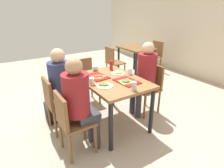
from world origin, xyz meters
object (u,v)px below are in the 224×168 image
(paper_plate_near_edge, at_px, (105,86))
(soda_can, at_px, (134,86))
(pizza_slice_c, at_px, (119,72))
(background_table, at_px, (136,52))
(tray_red_near, at_px, (97,77))
(pizza_slice_a, at_px, (98,76))
(main_table, at_px, (112,86))
(foil_bundle, at_px, (95,68))
(pizza_slice_d, at_px, (104,85))
(plastic_cup_b, at_px, (92,81))
(chair_near_right, at_px, (70,120))
(person_in_brown_jacket, at_px, (79,99))
(chair_left_end, at_px, (85,77))
(tray_red_far, at_px, (127,81))
(pizza_slice_b, at_px, (126,81))
(handbag, at_px, (51,112))
(plastic_cup_a, at_px, (130,72))
(condiment_bottle, at_px, (111,66))
(chair_far_side, at_px, (150,85))
(background_chair_near, at_px, (113,61))
(chair_near_left, at_px, (56,101))
(background_chair_far, at_px, (155,54))
(person_in_red, at_px, (63,84))
(person_far_side, at_px, (145,73))
(paper_plate_center, at_px, (118,73))

(paper_plate_near_edge, height_order, soda_can, soda_can)
(pizza_slice_c, xyz_separation_m, background_table, (-1.51, 1.59, -0.15))
(tray_red_near, xyz_separation_m, pizza_slice_a, (0.03, 0.01, 0.02))
(main_table, bearing_deg, foil_bundle, -177.62)
(background_table, bearing_deg, foil_bundle, -57.34)
(pizza_slice_a, xyz_separation_m, soda_can, (0.67, 0.16, 0.04))
(pizza_slice_d, relative_size, plastic_cup_b, 2.40)
(background_table, bearing_deg, plastic_cup_b, -51.89)
(chair_near_right, relative_size, person_in_brown_jacket, 0.68)
(chair_near_right, bearing_deg, chair_left_end, 147.70)
(chair_near_right, xyz_separation_m, soda_can, (0.20, 0.82, 0.33))
(background_table, bearing_deg, chair_near_right, -53.08)
(pizza_slice_d, distance_m, soda_can, 0.43)
(person_in_brown_jacket, distance_m, tray_red_far, 0.78)
(tray_red_near, distance_m, pizza_slice_b, 0.48)
(background_table, bearing_deg, pizza_slice_d, -48.42)
(handbag, xyz_separation_m, background_table, (-1.04, 2.65, 0.50))
(chair_near_right, xyz_separation_m, pizza_slice_c, (-0.46, 1.04, 0.29))
(plastic_cup_a, height_order, condiment_bottle, condiment_bottle)
(chair_far_side, relative_size, background_chair_near, 1.00)
(chair_near_left, xyz_separation_m, background_table, (-1.39, 2.63, 0.14))
(main_table, xyz_separation_m, plastic_cup_b, (0.03, -0.35, 0.15))
(tray_red_far, xyz_separation_m, paper_plate_near_edge, (-0.03, -0.35, -0.00))
(tray_red_near, distance_m, pizza_slice_c, 0.39)
(chair_near_right, height_order, background_chair_near, same)
(paper_plate_near_edge, relative_size, condiment_bottle, 1.38)
(chair_near_left, relative_size, background_chair_far, 1.00)
(paper_plate_near_edge, distance_m, plastic_cup_a, 0.61)
(chair_left_end, bearing_deg, background_table, 111.38)
(main_table, relative_size, pizza_slice_c, 4.82)
(plastic_cup_b, bearing_deg, pizza_slice_c, 108.53)
(handbag, bearing_deg, soda_can, 36.21)
(condiment_bottle, height_order, foil_bundle, condiment_bottle)
(main_table, height_order, pizza_slice_a, pizza_slice_a)
(pizza_slice_c, bearing_deg, pizza_slice_a, -90.99)
(foil_bundle, bearing_deg, person_in_red, -72.17)
(chair_far_side, distance_m, plastic_cup_a, 0.55)
(person_in_red, height_order, pizza_slice_b, person_in_red)
(paper_plate_near_edge, bearing_deg, person_in_brown_jacket, -74.78)
(condiment_bottle, bearing_deg, chair_left_end, -158.92)
(person_far_side, bearing_deg, chair_far_side, 90.00)
(chair_near_right, bearing_deg, main_table, 110.13)
(pizza_slice_b, distance_m, pizza_slice_d, 0.34)
(pizza_slice_d, height_order, handbag, pizza_slice_d)
(pizza_slice_c, bearing_deg, pizza_slice_d, -56.21)
(tray_red_near, relative_size, background_chair_near, 0.42)
(chair_left_end, xyz_separation_m, person_in_brown_jacket, (1.26, -0.66, 0.25))
(tray_red_far, relative_size, pizza_slice_c, 1.49)
(chair_near_left, bearing_deg, chair_left_end, 130.32)
(tray_red_far, xyz_separation_m, paper_plate_center, (-0.38, 0.10, -0.00))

